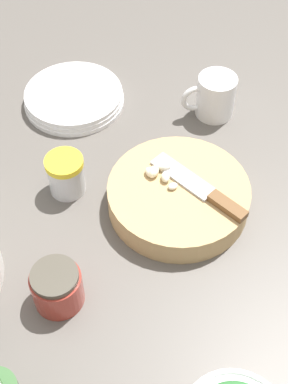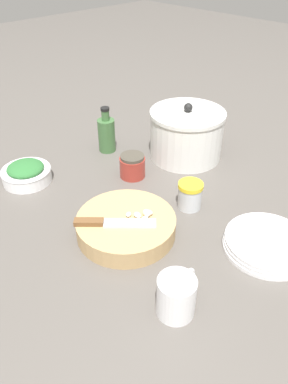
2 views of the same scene
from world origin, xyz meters
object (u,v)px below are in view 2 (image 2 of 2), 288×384
object	(u,v)px
spice_jar	(190,195)
oil_bottle	(107,134)
coffee_mug	(177,295)
chef_knife	(110,223)
herb_bowl	(26,173)
plate_stack	(267,244)
garlic_cloves	(143,215)
cutting_board	(126,226)
honey_jar	(132,166)
stock_pot	(186,134)

from	to	relation	value
spice_jar	oil_bottle	world-z (taller)	oil_bottle
coffee_mug	oil_bottle	xyz separation A→B (m)	(-0.61, 0.33, 0.02)
chef_knife	herb_bowl	size ratio (longest dim) A/B	1.08
chef_knife	spice_jar	bearing A→B (deg)	123.02
plate_stack	coffee_mug	bearing A→B (deg)	-96.81
chef_knife	garlic_cloves	world-z (taller)	garlic_cloves
garlic_cloves	herb_bowl	distance (m)	0.43
cutting_board	honey_jar	bearing A→B (deg)	133.57
plate_stack	honey_jar	distance (m)	0.46
herb_bowl	coffee_mug	size ratio (longest dim) A/B	1.33
cutting_board	chef_knife	distance (m)	0.05
garlic_cloves	cutting_board	bearing A→B (deg)	-128.22
chef_knife	herb_bowl	xyz separation A→B (m)	(-0.38, -0.01, -0.02)
garlic_cloves	stock_pot	world-z (taller)	stock_pot
garlic_cloves	plate_stack	bearing A→B (deg)	34.36
herb_bowl	spice_jar	distance (m)	0.50
garlic_cloves	spice_jar	size ratio (longest dim) A/B	0.81
garlic_cloves	coffee_mug	distance (m)	0.25
cutting_board	honey_jar	world-z (taller)	honey_jar
honey_jar	spice_jar	bearing A→B (deg)	1.26
herb_bowl	coffee_mug	xyz separation A→B (m)	(0.63, -0.03, 0.02)
plate_stack	oil_bottle	size ratio (longest dim) A/B	1.34
plate_stack	spice_jar	bearing A→B (deg)	-178.59
chef_knife	garlic_cloves	xyz separation A→B (m)	(0.04, 0.08, 0.00)
cutting_board	chef_knife	world-z (taller)	chef_knife
garlic_cloves	plate_stack	xyz separation A→B (m)	(0.25, 0.17, -0.04)
plate_stack	oil_bottle	bearing A→B (deg)	176.54
chef_knife	oil_bottle	xyz separation A→B (m)	(-0.36, 0.29, 0.01)
coffee_mug	stock_pot	world-z (taller)	stock_pot
chef_knife	oil_bottle	distance (m)	0.46
plate_stack	garlic_cloves	bearing A→B (deg)	-145.64
chef_knife	plate_stack	distance (m)	0.38
coffee_mug	chef_knife	bearing A→B (deg)	170.47
herb_bowl	stock_pot	size ratio (longest dim) A/B	0.62
coffee_mug	stock_pot	bearing A→B (deg)	128.82
garlic_cloves	oil_bottle	bearing A→B (deg)	151.81
garlic_cloves	oil_bottle	xyz separation A→B (m)	(-0.39, 0.21, 0.01)
honey_jar	stock_pot	bearing A→B (deg)	81.10
herb_bowl	cutting_board	bearing A→B (deg)	7.92
plate_stack	oil_bottle	world-z (taller)	oil_bottle
honey_jar	stock_pot	size ratio (longest dim) A/B	0.33
oil_bottle	plate_stack	bearing A→B (deg)	-3.46
cutting_board	chef_knife	bearing A→B (deg)	-104.17
spice_jar	oil_bottle	xyz separation A→B (m)	(-0.41, 0.04, 0.02)
herb_bowl	honey_jar	bearing A→B (deg)	50.67
coffee_mug	honey_jar	size ratio (longest dim) A/B	1.41
chef_knife	oil_bottle	world-z (taller)	oil_bottle
herb_bowl	spice_jar	size ratio (longest dim) A/B	1.94
cutting_board	coffee_mug	size ratio (longest dim) A/B	2.23
chef_knife	herb_bowl	distance (m)	0.38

